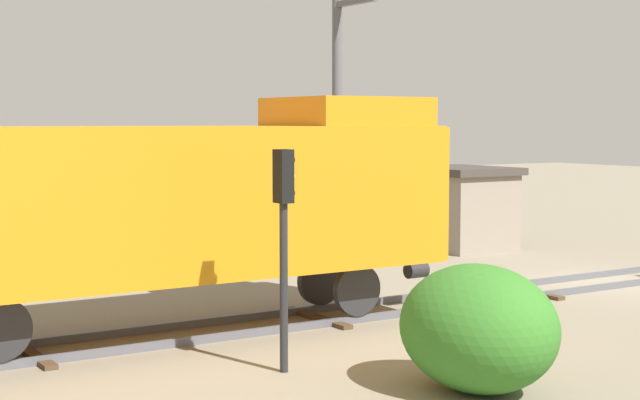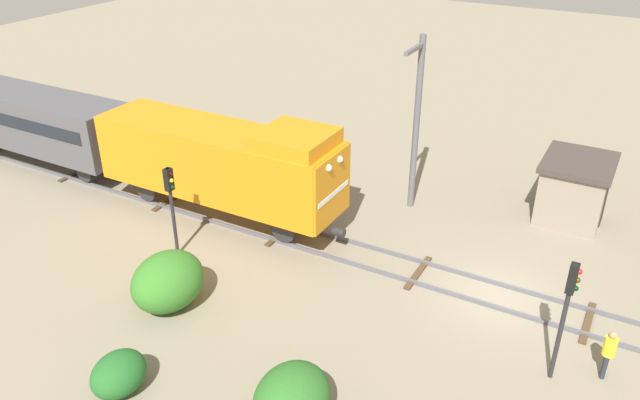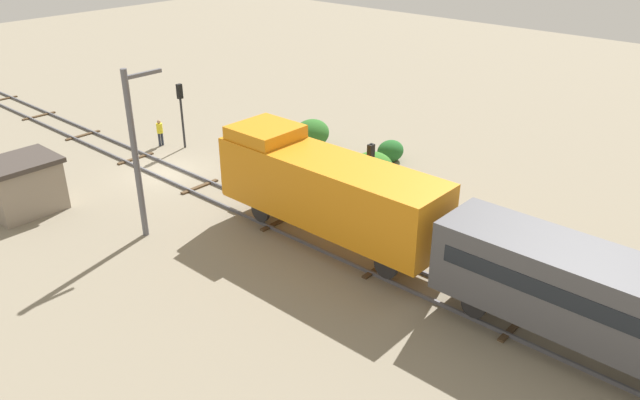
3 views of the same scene
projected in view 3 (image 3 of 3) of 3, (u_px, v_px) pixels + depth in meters
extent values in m
plane|color=gray|center=(166.00, 173.00, 35.71)|extent=(110.28, 110.28, 0.00)
cube|color=#595960|center=(176.00, 168.00, 36.16)|extent=(0.10, 73.52, 0.16)
cube|color=#595960|center=(155.00, 175.00, 35.19)|extent=(0.10, 73.52, 0.16)
cube|color=#4C3823|center=(2.00, 99.00, 48.53)|extent=(2.40, 0.24, 0.09)
cube|color=#4C3823|center=(39.00, 116.00, 44.86)|extent=(2.40, 0.24, 0.09)
cube|color=#4C3823|center=(83.00, 135.00, 41.19)|extent=(2.40, 0.24, 0.09)
cube|color=#4C3823|center=(136.00, 158.00, 37.52)|extent=(2.40, 0.24, 0.09)
cube|color=#4C3823|center=(200.00, 187.00, 33.85)|extent=(2.40, 0.24, 0.09)
cube|color=#4C3823|center=(279.00, 222.00, 30.18)|extent=(2.40, 0.24, 0.09)
cube|color=#4C3823|center=(381.00, 266.00, 26.51)|extent=(2.40, 0.24, 0.09)
cube|color=#4C3823|center=(516.00, 325.00, 22.84)|extent=(2.40, 0.24, 0.09)
cube|color=orange|center=(329.00, 190.00, 27.12)|extent=(2.90, 11.00, 2.90)
cube|color=orange|center=(265.00, 132.00, 28.70)|extent=(2.75, 2.80, 0.60)
cube|color=orange|center=(243.00, 158.00, 30.45)|extent=(2.84, 0.10, 2.84)
cube|color=white|center=(243.00, 162.00, 30.56)|extent=(2.46, 0.06, 0.20)
sphere|color=white|center=(248.00, 134.00, 30.30)|extent=(0.28, 0.28, 0.28)
sphere|color=white|center=(234.00, 139.00, 29.70)|extent=(0.28, 0.28, 0.28)
cylinder|color=#262628|center=(241.00, 191.00, 31.44)|extent=(0.36, 0.50, 0.36)
cylinder|color=#262628|center=(282.00, 201.00, 30.70)|extent=(0.18, 1.10, 1.10)
cylinder|color=#262628|center=(260.00, 211.00, 29.73)|extent=(0.18, 1.10, 1.10)
cylinder|color=#262628|center=(406.00, 252.00, 26.26)|extent=(0.18, 1.10, 1.10)
cylinder|color=#262628|center=(386.00, 266.00, 25.30)|extent=(0.18, 1.10, 1.10)
cylinder|color=#262628|center=(492.00, 289.00, 23.90)|extent=(0.16, 0.96, 0.96)
cylinder|color=#262628|center=(474.00, 306.00, 22.93)|extent=(0.16, 0.96, 0.96)
cylinder|color=#262628|center=(182.00, 116.00, 38.43)|extent=(0.14, 0.14, 4.07)
cube|color=black|center=(180.00, 91.00, 37.74)|extent=(0.32, 0.24, 0.90)
sphere|color=red|center=(178.00, 87.00, 37.71)|extent=(0.16, 0.16, 0.16)
sphere|color=#3C3306|center=(178.00, 91.00, 37.83)|extent=(0.16, 0.16, 0.16)
sphere|color=black|center=(179.00, 96.00, 37.95)|extent=(0.16, 0.16, 0.16)
cylinder|color=#262628|center=(370.00, 181.00, 29.97)|extent=(0.14, 0.14, 3.79)
cube|color=black|center=(371.00, 153.00, 29.35)|extent=(0.32, 0.24, 0.90)
sphere|color=#390606|center=(369.00, 147.00, 29.31)|extent=(0.16, 0.16, 0.16)
sphere|color=yellow|center=(368.00, 153.00, 29.43)|extent=(0.16, 0.16, 0.16)
sphere|color=black|center=(368.00, 158.00, 29.56)|extent=(0.16, 0.16, 0.16)
cylinder|color=#262B38|center=(162.00, 139.00, 39.49)|extent=(0.15, 0.15, 0.85)
cylinder|color=#262B38|center=(160.00, 140.00, 39.36)|extent=(0.15, 0.15, 0.85)
cylinder|color=yellow|center=(160.00, 128.00, 39.10)|extent=(0.38, 0.38, 0.62)
sphere|color=tan|center=(159.00, 122.00, 38.92)|extent=(0.23, 0.23, 0.23)
cylinder|color=#595960|center=(135.00, 157.00, 27.42)|extent=(0.28, 0.28, 7.82)
cube|color=#595960|center=(143.00, 74.00, 26.49)|extent=(1.80, 0.16, 0.16)
cube|color=gray|center=(24.00, 188.00, 30.82)|extent=(3.20, 2.60, 2.50)
cube|color=#3F3833|center=(18.00, 162.00, 30.22)|extent=(3.50, 2.90, 0.24)
cube|color=#2D2319|center=(13.00, 186.00, 31.74)|extent=(0.80, 0.06, 1.90)
ellipsoid|color=#2C6826|center=(311.00, 134.00, 38.96)|extent=(2.46, 2.01, 1.79)
ellipsoid|color=#225F26|center=(390.00, 151.00, 37.00)|extent=(1.76, 1.44, 1.28)
ellipsoid|color=#357426|center=(371.00, 171.00, 33.34)|extent=(2.78, 2.28, 2.02)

